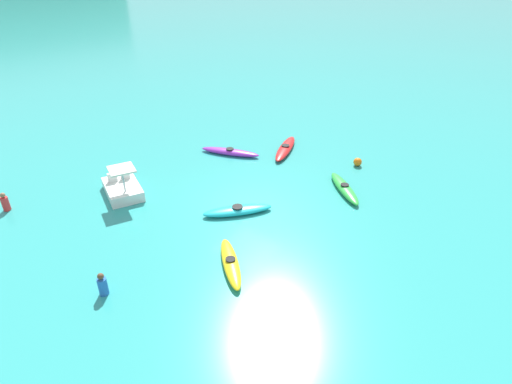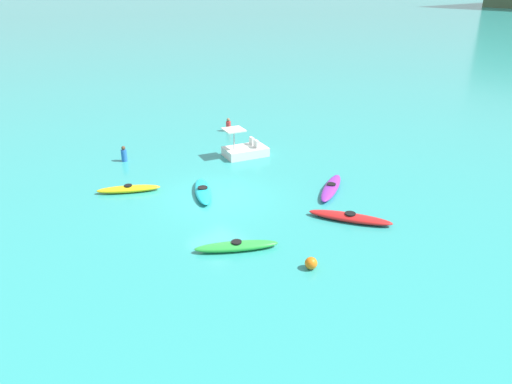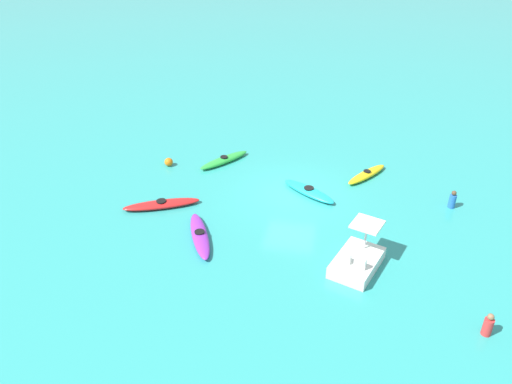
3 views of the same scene
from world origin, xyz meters
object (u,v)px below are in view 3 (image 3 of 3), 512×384
Objects in this scene: kayak_purple at (200,235)px; pedal_boat_white at (357,261)px; person_near_shore at (452,200)px; kayak_yellow at (367,174)px; person_by_kayaks at (488,325)px; kayak_cyan at (309,191)px; buoy_orange at (169,162)px; kayak_red at (162,204)px; kayak_green at (224,160)px.

pedal_boat_white reaches higher than kayak_purple.
kayak_yellow is at bearing -29.02° from person_near_shore.
person_by_kayaks is at bearing 91.11° from person_near_shore.
pedal_boat_white reaches higher than kayak_yellow.
pedal_boat_white reaches higher than kayak_cyan.
kayak_yellow is 10.95m from person_by_kayaks.
buoy_orange is at bearing -5.07° from person_near_shore.
kayak_cyan is 5.77m from pedal_boat_white.
kayak_red is at bearing 11.90° from person_near_shore.
pedal_boat_white reaches higher than kayak_red.
kayak_yellow is 6.17× the size of buoy_orange.
person_by_kayaks is at bearing 148.63° from pedal_boat_white.
kayak_red is 7.05m from kayak_cyan.
kayak_red is at bearing -21.36° from person_by_kayaks.
buoy_orange is (3.64, -6.06, 0.06)m from kayak_purple.
kayak_yellow is at bearing -151.93° from kayak_red.
kayak_yellow is 0.82× the size of kayak_purple.
person_by_kayaks is at bearing 158.64° from kayak_red.
pedal_boat_white is at bearing 52.30° from person_near_shore.
kayak_purple is 3.83× the size of person_near_shore.
kayak_purple is (6.79, 6.96, 0.00)m from kayak_yellow.
kayak_cyan is at bearing 1.48° from person_near_shore.
pedal_boat_white is (0.24, 7.54, 0.17)m from kayak_yellow.
person_by_kayaks is (-4.31, 2.63, 0.05)m from pedal_boat_white.
buoy_orange is at bearing -59.01° from kayak_purple.
kayak_green is 3.33× the size of person_by_kayaks.
kayak_red and kayak_cyan have the same top height.
kayak_purple is 11.73m from person_near_shore.
pedal_boat_white is at bearing 88.16° from kayak_yellow.
kayak_green is 10.60m from pedal_boat_white.
kayak_cyan is at bearing 40.64° from kayak_yellow.
kayak_purple is 11.32m from person_by_kayaks.
person_near_shore is at bearing -127.70° from pedal_boat_white.
kayak_red is 1.19× the size of kayak_cyan.
buoy_orange is at bearing -32.59° from person_by_kayaks.
kayak_cyan is 6.64m from person_near_shore.
buoy_orange is at bearing 18.87° from kayak_green.
kayak_yellow and kayak_cyan have the same top height.
pedal_boat_white is 12.17m from buoy_orange.
kayak_purple is 1.14× the size of kayak_cyan.
buoy_orange reaches higher than kayak_cyan.
kayak_green is at bearing -10.96° from person_near_shore.
kayak_green is 0.87× the size of kayak_purple.
pedal_boat_white is 3.14× the size of person_near_shore.
person_by_kayaks is (-6.79, 7.83, 0.22)m from kayak_cyan.
kayak_cyan is at bearing 153.84° from kayak_green.
buoy_orange is 0.51× the size of person_near_shore.
person_by_kayaks is (-13.34, 5.22, 0.22)m from kayak_red.
buoy_orange reaches higher than kayak_purple.
pedal_boat_white is at bearing -31.37° from person_by_kayaks.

